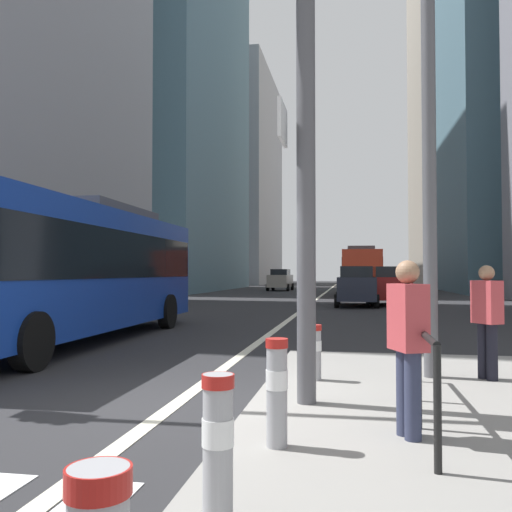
% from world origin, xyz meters
% --- Properties ---
extents(ground_plane, '(160.00, 160.00, 0.00)m').
position_xyz_m(ground_plane, '(0.00, 20.00, 0.00)').
color(ground_plane, '#28282B').
extents(lane_centre_line, '(0.20, 80.00, 0.01)m').
position_xyz_m(lane_centre_line, '(0.00, 30.00, 0.01)').
color(lane_centre_line, beige).
rests_on(lane_centre_line, ground).
extents(office_tower_left_mid, '(12.85, 24.50, 41.91)m').
position_xyz_m(office_tower_left_mid, '(-16.00, 43.53, 20.95)').
color(office_tower_left_mid, slate).
rests_on(office_tower_left_mid, ground).
extents(office_tower_left_far, '(13.22, 23.18, 30.74)m').
position_xyz_m(office_tower_left_far, '(-16.00, 73.08, 15.37)').
color(office_tower_left_far, '#9E9EA3').
rests_on(office_tower_left_far, ground).
extents(office_tower_right_far, '(13.72, 21.78, 43.53)m').
position_xyz_m(office_tower_right_far, '(17.00, 63.84, 21.77)').
color(office_tower_right_far, gray).
rests_on(office_tower_right_far, ground).
extents(city_bus_blue_oncoming, '(2.82, 11.15, 3.40)m').
position_xyz_m(city_bus_blue_oncoming, '(-4.34, 5.45, 1.84)').
color(city_bus_blue_oncoming, '#14389E').
rests_on(city_bus_blue_oncoming, ground).
extents(city_bus_red_receding, '(2.81, 11.32, 3.40)m').
position_xyz_m(city_bus_red_receding, '(2.72, 33.68, 1.84)').
color(city_bus_red_receding, red).
rests_on(city_bus_red_receding, ground).
extents(city_bus_red_distant, '(2.81, 11.12, 3.40)m').
position_xyz_m(city_bus_red_distant, '(3.26, 54.99, 1.84)').
color(city_bus_red_distant, red).
rests_on(city_bus_red_distant, ground).
extents(car_oncoming_mid, '(2.15, 4.18, 1.94)m').
position_xyz_m(car_oncoming_mid, '(-4.27, 43.02, 0.99)').
color(car_oncoming_mid, '#B2A899').
rests_on(car_oncoming_mid, ground).
extents(car_receding_near, '(2.21, 4.15, 1.94)m').
position_xyz_m(car_receding_near, '(3.98, 22.03, 0.99)').
color(car_receding_near, maroon).
rests_on(car_receding_near, ground).
extents(car_receding_far, '(2.06, 4.44, 1.94)m').
position_xyz_m(car_receding_far, '(2.36, 20.76, 0.99)').
color(car_receding_far, '#232838').
rests_on(car_receding_far, ground).
extents(traffic_signal_gantry, '(6.62, 0.65, 6.00)m').
position_xyz_m(traffic_signal_gantry, '(-0.57, -0.17, 4.14)').
color(traffic_signal_gantry, '#515156').
rests_on(traffic_signal_gantry, median_island).
extents(street_lamp_post, '(5.50, 0.32, 8.00)m').
position_xyz_m(street_lamp_post, '(3.28, 1.71, 5.28)').
color(street_lamp_post, '#56565B').
rests_on(street_lamp_post, median_island).
extents(bollard_left, '(0.20, 0.20, 0.90)m').
position_xyz_m(bollard_left, '(1.39, -3.33, 0.65)').
color(bollard_left, '#99999E').
rests_on(bollard_left, median_island).
extents(bollard_right, '(0.20, 0.20, 0.93)m').
position_xyz_m(bollard_right, '(1.53, -1.79, 0.66)').
color(bollard_right, '#99999E').
rests_on(bollard_right, median_island).
extents(bollard_back, '(0.20, 0.20, 0.77)m').
position_xyz_m(bollard_back, '(1.65, 1.21, 0.58)').
color(bollard_back, '#99999E').
rests_on(bollard_back, median_island).
extents(pedestrian_railing, '(0.06, 3.63, 0.98)m').
position_xyz_m(pedestrian_railing, '(2.80, -0.42, 0.86)').
color(pedestrian_railing, black).
rests_on(pedestrian_railing, median_island).
extents(pedestrian_walking, '(0.36, 0.44, 1.61)m').
position_xyz_m(pedestrian_walking, '(2.68, -1.32, 1.04)').
color(pedestrian_walking, '#2D334C').
rests_on(pedestrian_walking, median_island).
extents(pedestrian_far, '(0.41, 0.45, 1.60)m').
position_xyz_m(pedestrian_far, '(4.04, 1.66, 1.03)').
color(pedestrian_far, black).
rests_on(pedestrian_far, median_island).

